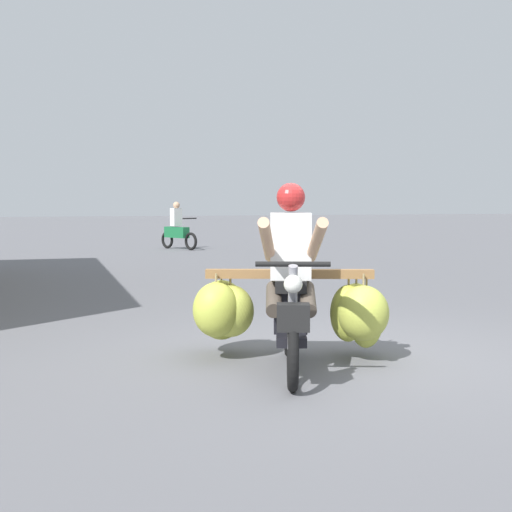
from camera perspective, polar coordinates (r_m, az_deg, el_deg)
ground_plane at (r=6.61m, az=7.23°, el=-8.05°), size 120.00×120.00×0.00m
motorbike_main_loaded at (r=6.27m, az=2.65°, el=-3.98°), size 1.77×1.97×1.58m
motorbike_distant_ahead_left at (r=20.95m, az=-6.38°, el=2.10°), size 0.88×1.46×1.40m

